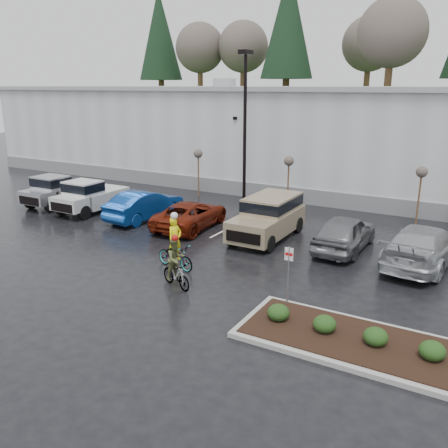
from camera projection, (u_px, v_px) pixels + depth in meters
The scene contains 23 objects.
ground at pixel (191, 287), 17.76m from camera, with size 120.00×120.00×0.00m, color black.
warehouse at pixel (355, 136), 35.04m from camera, with size 60.50×15.50×7.20m.
wooded_ridge at pixel (408, 124), 54.37m from camera, with size 80.00×25.00×6.00m, color #22431C.
lamppost at pixel (245, 113), 28.06m from camera, with size 0.50×1.00×9.22m.
sapling_west at pixel (198, 156), 31.63m from camera, with size 0.60×0.60×3.20m.
sapling_mid at pixel (289, 164), 28.53m from camera, with size 0.60×0.60×3.20m.
sapling_east at pixel (421, 175), 24.95m from camera, with size 0.60×0.60×3.20m.
curb_island at pixel (375, 347), 13.57m from camera, with size 8.00×3.00×0.15m, color gray.
mulch_bed at pixel (375, 344), 13.54m from camera, with size 7.60×2.60×0.04m, color black.
shrub_a at pixel (278, 313), 14.90m from camera, with size 0.70×0.70×0.52m, color #183613.
shrub_b at pixel (325, 324), 14.19m from camera, with size 0.70×0.70×0.52m, color #183613.
shrub_c at pixel (376, 337), 13.47m from camera, with size 0.70×0.70×0.52m, color #183613.
shrub_d at pixel (432, 351), 12.75m from camera, with size 0.70×0.70×0.52m, color #183613.
fire_lane_sign at pixel (288, 270), 15.72m from camera, with size 0.30×0.05×2.20m.
pickup_silver at pixel (63, 189), 29.91m from camera, with size 2.10×5.20×1.96m, color #B6B7BE, non-canonical shape.
pickup_white at pixel (95, 195), 28.39m from camera, with size 2.10×5.20×1.96m, color silver, non-canonical shape.
car_blue at pixel (145, 205), 26.62m from camera, with size 1.74×4.98×1.64m, color navy.
car_red at pixel (191, 214), 25.06m from camera, with size 2.37×5.13×1.43m, color #651808.
suv_tan at pixel (267, 218), 23.17m from camera, with size 2.20×5.10×2.06m, color gray, non-canonical shape.
car_grey at pixel (345, 232), 21.64m from camera, with size 1.93×4.81×1.64m, color slate.
car_far_silver at pixel (423, 245), 19.82m from camera, with size 2.37×5.83×1.69m, color #ABAEB3.
cyclist_hivis at pixel (175, 251), 19.44m from camera, with size 2.08×1.08×2.40m.
cyclist_olive at pixel (176, 268), 17.55m from camera, with size 1.65×0.98×2.07m.
Camera 1 is at (9.24, -13.58, 7.29)m, focal length 38.00 mm.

